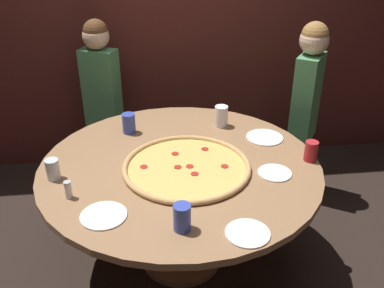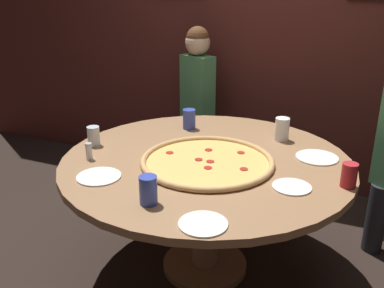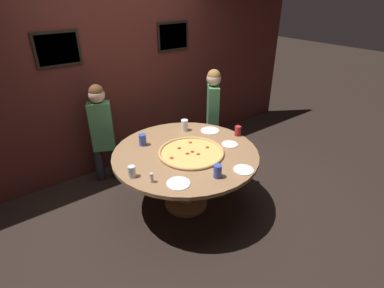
{
  "view_description": "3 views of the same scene",
  "coord_description": "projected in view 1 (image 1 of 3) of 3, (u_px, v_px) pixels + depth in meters",
  "views": [
    {
      "loc": [
        -0.18,
        -2.14,
        2.03
      ],
      "look_at": [
        0.07,
        0.04,
        0.84
      ],
      "focal_mm": 40.0,
      "sensor_mm": 36.0,
      "label": 1
    },
    {
      "loc": [
        0.82,
        -2.08,
        1.69
      ],
      "look_at": [
        -0.07,
        -0.05,
        0.83
      ],
      "focal_mm": 40.0,
      "sensor_mm": 36.0,
      "label": 2
    },
    {
      "loc": [
        -1.71,
        -2.38,
        2.4
      ],
      "look_at": [
        0.01,
        -0.11,
        0.88
      ],
      "focal_mm": 28.0,
      "sensor_mm": 36.0,
      "label": 3
    }
  ],
  "objects": [
    {
      "name": "back_wall",
      "position": [
        163.0,
        14.0,
        3.47
      ],
      "size": [
        6.4,
        0.08,
        2.6
      ],
      "color": "#4C1E19",
      "rests_on": "ground_plane"
    },
    {
      "name": "drink_cup_by_shaker",
      "position": [
        182.0,
        217.0,
        1.95
      ],
      "size": [
        0.08,
        0.08,
        0.13
      ],
      "primitive_type": "cylinder",
      "color": "#384CB7",
      "rests_on": "dining_table"
    },
    {
      "name": "condiment_shaker",
      "position": [
        68.0,
        190.0,
        2.18
      ],
      "size": [
        0.04,
        0.04,
        0.1
      ],
      "color": "silver",
      "rests_on": "dining_table"
    },
    {
      "name": "white_plate_left_side",
      "position": [
        104.0,
        215.0,
        2.06
      ],
      "size": [
        0.23,
        0.23,
        0.01
      ],
      "primitive_type": "cylinder",
      "color": "white",
      "rests_on": "dining_table"
    },
    {
      "name": "giant_pizza",
      "position": [
        187.0,
        167.0,
        2.44
      ],
      "size": [
        0.74,
        0.74,
        0.03
      ],
      "color": "#EAB75B",
      "rests_on": "dining_table"
    },
    {
      "name": "dining_table",
      "position": [
        180.0,
        181.0,
        2.56
      ],
      "size": [
        1.64,
        1.64,
        0.74
      ],
      "color": "#936B47",
      "rests_on": "ground_plane"
    },
    {
      "name": "drink_cup_far_right",
      "position": [
        221.0,
        116.0,
        2.91
      ],
      "size": [
        0.09,
        0.09,
        0.14
      ],
      "primitive_type": "cylinder",
      "color": "white",
      "rests_on": "dining_table"
    },
    {
      "name": "drink_cup_near_left",
      "position": [
        129.0,
        123.0,
        2.82
      ],
      "size": [
        0.09,
        0.09,
        0.13
      ],
      "primitive_type": "cylinder",
      "color": "#384CB7",
      "rests_on": "dining_table"
    },
    {
      "name": "diner_far_left",
      "position": [
        306.0,
        102.0,
        3.2
      ],
      "size": [
        0.3,
        0.35,
        1.38
      ],
      "rotation": [
        0.0,
        0.0,
        -2.18
      ],
      "color": "#232328",
      "rests_on": "ground_plane"
    },
    {
      "name": "ground_plane",
      "position": [
        182.0,
        258.0,
        2.85
      ],
      "size": [
        24.0,
        24.0,
        0.0
      ],
      "primitive_type": "plane",
      "color": "black"
    },
    {
      "name": "drink_cup_front_edge",
      "position": [
        311.0,
        151.0,
        2.5
      ],
      "size": [
        0.08,
        0.08,
        0.12
      ],
      "primitive_type": "cylinder",
      "color": "#B22328",
      "rests_on": "dining_table"
    },
    {
      "name": "white_plate_far_back",
      "position": [
        265.0,
        137.0,
        2.78
      ],
      "size": [
        0.24,
        0.24,
        0.01
      ],
      "primitive_type": "cylinder",
      "color": "white",
      "rests_on": "dining_table"
    },
    {
      "name": "drink_cup_far_left",
      "position": [
        53.0,
        169.0,
        2.33
      ],
      "size": [
        0.07,
        0.07,
        0.12
      ],
      "primitive_type": "cylinder",
      "color": "silver",
      "rests_on": "dining_table"
    },
    {
      "name": "white_plate_near_front",
      "position": [
        275.0,
        173.0,
        2.4
      ],
      "size": [
        0.19,
        0.19,
        0.01
      ],
      "primitive_type": "cylinder",
      "color": "white",
      "rests_on": "dining_table"
    },
    {
      "name": "diner_side_right",
      "position": [
        102.0,
        93.0,
        3.41
      ],
      "size": [
        0.35,
        0.25,
        1.35
      ],
      "rotation": [
        0.0,
        0.0,
        2.7
      ],
      "color": "#232328",
      "rests_on": "ground_plane"
    },
    {
      "name": "white_plate_beside_cup",
      "position": [
        248.0,
        233.0,
        1.95
      ],
      "size": [
        0.21,
        0.21,
        0.01
      ],
      "primitive_type": "cylinder",
      "color": "white",
      "rests_on": "dining_table"
    }
  ]
}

